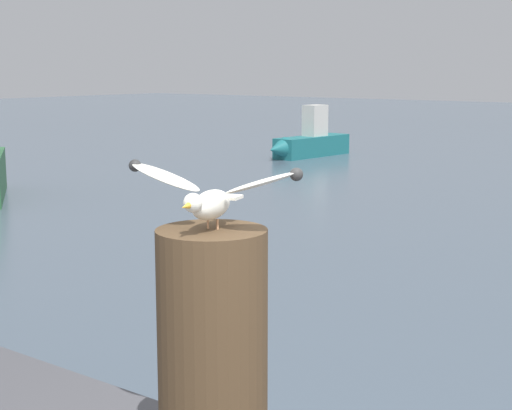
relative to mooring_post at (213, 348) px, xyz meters
name	(u,v)px	position (x,y,z in m)	size (l,w,h in m)	color
mooring_post	(213,348)	(0.00, 0.00, 0.00)	(0.38, 0.38, 0.85)	#4C3823
seagull	(211,195)	(0.00, 0.00, 0.54)	(0.63, 0.39, 0.23)	tan
boat_teal	(307,142)	(-11.95, 18.57, -1.33)	(1.00, 3.48, 1.58)	#1E7075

